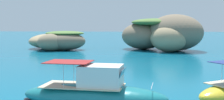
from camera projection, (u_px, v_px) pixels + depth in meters
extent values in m
ellipsoid|color=#9E8966|center=(169.00, 39.00, 58.54)|extent=(10.17, 10.41, 5.28)
ellipsoid|color=#756651|center=(143.00, 36.00, 64.97)|extent=(11.37, 12.49, 5.92)
ellipsoid|color=#756651|center=(175.00, 32.00, 61.28)|extent=(15.64, 16.37, 7.57)
ellipsoid|color=#756651|center=(173.00, 38.00, 63.50)|extent=(9.71, 9.93, 5.07)
ellipsoid|color=#84755B|center=(172.00, 38.00, 62.68)|extent=(7.81, 8.19, 5.08)
ellipsoid|color=#517538|center=(156.00, 22.00, 63.10)|extent=(10.34, 9.40, 1.64)
ellipsoid|color=#9E8966|center=(51.00, 41.00, 67.16)|extent=(10.09, 12.44, 3.34)
ellipsoid|color=#756651|center=(66.00, 41.00, 62.23)|extent=(10.53, 9.64, 3.75)
ellipsoid|color=#84755B|center=(52.00, 42.00, 60.79)|extent=(7.77, 7.49, 3.57)
ellipsoid|color=#517538|center=(65.00, 33.00, 63.48)|extent=(8.33, 7.57, 0.99)
ellipsoid|color=#19727A|center=(94.00, 97.00, 19.36)|extent=(10.01, 3.96, 1.66)
cube|color=#C6B793|center=(83.00, 86.00, 19.43)|extent=(5.60, 3.05, 0.06)
cube|color=silver|center=(101.00, 76.00, 19.14)|extent=(2.93, 2.33, 1.36)
cube|color=#2D4756|center=(122.00, 74.00, 18.86)|extent=(0.51, 1.92, 0.72)
cylinder|color=silver|center=(152.00, 86.00, 18.55)|extent=(0.26, 2.04, 0.04)
cube|color=maroon|center=(69.00, 62.00, 19.48)|extent=(3.15, 2.58, 0.04)
cylinder|color=silver|center=(74.00, 71.00, 20.55)|extent=(0.03, 0.03, 1.56)
cylinder|color=silver|center=(63.00, 76.00, 18.55)|extent=(0.03, 0.03, 1.56)
cylinder|color=silver|center=(222.00, 71.00, 21.19)|extent=(0.03, 0.03, 1.49)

